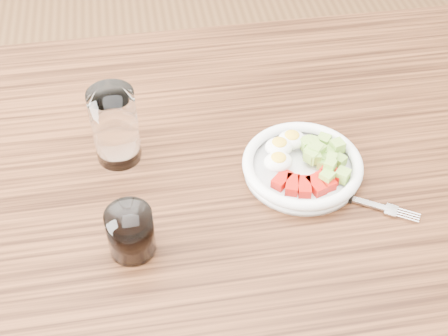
{
  "coord_description": "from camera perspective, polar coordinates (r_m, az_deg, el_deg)",
  "views": [
    {
      "loc": [
        -0.12,
        -0.66,
        1.49
      ],
      "look_at": [
        -0.01,
        0.01,
        0.8
      ],
      "focal_mm": 50.0,
      "sensor_mm": 36.0,
      "label": 1
    }
  ],
  "objects": [
    {
      "name": "dining_table",
      "position": [
        1.06,
        0.62,
        -5.24
      ],
      "size": [
        1.5,
        0.9,
        0.77
      ],
      "color": "brown",
      "rests_on": "ground"
    },
    {
      "name": "bowl",
      "position": [
        1.0,
        7.17,
        0.38
      ],
      "size": [
        0.19,
        0.19,
        0.04
      ],
      "color": "white",
      "rests_on": "dining_table"
    },
    {
      "name": "fork",
      "position": [
        0.98,
        10.53,
        -2.48
      ],
      "size": [
        0.18,
        0.11,
        0.01
      ],
      "color": "black",
      "rests_on": "dining_table"
    },
    {
      "name": "water_glass",
      "position": [
        1.0,
        -9.94,
        3.8
      ],
      "size": [
        0.07,
        0.07,
        0.13
      ],
      "primitive_type": "cylinder",
      "color": "white",
      "rests_on": "dining_table"
    },
    {
      "name": "coffee_glass",
      "position": [
        0.89,
        -8.53,
        -5.84
      ],
      "size": [
        0.07,
        0.07,
        0.08
      ],
      "color": "white",
      "rests_on": "dining_table"
    }
  ]
}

